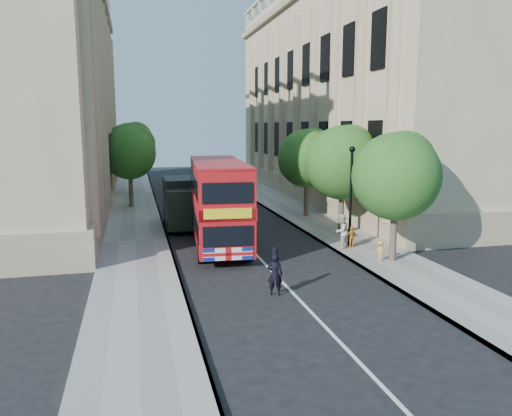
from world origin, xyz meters
TOP-DOWN VIEW (x-y plane):
  - ground at (0.00, 0.00)m, footprint 120.00×120.00m
  - pavement_right at (5.75, 10.00)m, footprint 3.50×80.00m
  - pavement_left at (-5.75, 10.00)m, footprint 3.50×80.00m
  - building_right at (13.80, 24.00)m, footprint 12.00×38.00m
  - building_left at (-13.80, 24.00)m, footprint 12.00×38.00m
  - tree_right_near at (5.84, 3.03)m, footprint 4.00×4.00m
  - tree_right_mid at (5.84, 9.03)m, footprint 4.20×4.20m
  - tree_right_far at (5.84, 15.03)m, footprint 4.00×4.00m
  - tree_left_far at (-5.96, 22.03)m, footprint 4.00×4.00m
  - tree_left_back at (-5.96, 30.03)m, footprint 4.20×4.20m
  - lamp_post at (5.00, 6.00)m, footprint 0.32×0.32m
  - double_decker_bus at (-1.47, 8.28)m, footprint 3.25×9.70m
  - box_van at (-2.84, 13.35)m, footprint 2.22×5.35m
  - police_constable at (-0.72, 0.02)m, footprint 0.67×0.55m
  - woman_pedestrian at (4.40, 5.69)m, footprint 1.08×1.02m
  - child_a at (4.97, 5.70)m, footprint 0.70×0.45m
  - child_b at (5.20, 3.05)m, footprint 0.68×0.49m

SIDE VIEW (x-z plane):
  - ground at x=0.00m, z-range 0.00..0.00m
  - pavement_right at x=5.75m, z-range 0.00..0.12m
  - pavement_left at x=-5.75m, z-range 0.00..0.12m
  - child_b at x=5.20m, z-range 0.12..1.06m
  - child_a at x=4.97m, z-range 0.12..1.22m
  - police_constable at x=-0.72m, z-range 0.00..1.59m
  - woman_pedestrian at x=4.40m, z-range 0.12..1.88m
  - box_van at x=-2.84m, z-range -0.03..3.02m
  - double_decker_bus at x=-1.47m, z-range 0.23..4.63m
  - lamp_post at x=5.00m, z-range -0.07..5.09m
  - tree_right_near at x=5.84m, z-range 1.21..7.29m
  - tree_right_far at x=5.84m, z-range 1.24..7.39m
  - tree_left_far at x=-5.96m, z-range 1.30..7.59m
  - tree_right_mid at x=5.84m, z-range 1.26..7.63m
  - tree_left_back at x=-5.96m, z-range 1.38..8.03m
  - building_right at x=13.80m, z-range 0.00..18.00m
  - building_left at x=-13.80m, z-range 0.00..18.00m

